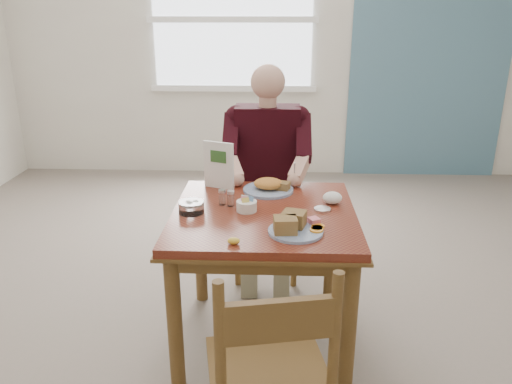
{
  "coord_description": "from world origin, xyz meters",
  "views": [
    {
      "loc": [
        0.06,
        -2.28,
        1.68
      ],
      "look_at": [
        -0.04,
        0.0,
        0.85
      ],
      "focal_mm": 35.0,
      "sensor_mm": 36.0,
      "label": 1
    }
  ],
  "objects_px": {
    "chair_far": "(267,204)",
    "far_plate": "(269,186)",
    "table": "(264,232)",
    "near_plate": "(294,226)",
    "chair_near": "(270,377)",
    "diner": "(267,159)"
  },
  "relations": [
    {
      "from": "table",
      "to": "chair_near",
      "type": "bearing_deg",
      "value": -86.96
    },
    {
      "from": "table",
      "to": "near_plate",
      "type": "distance_m",
      "value": 0.31
    },
    {
      "from": "table",
      "to": "chair_near",
      "type": "distance_m",
      "value": 0.88
    },
    {
      "from": "table",
      "to": "chair_near",
      "type": "height_order",
      "value": "chair_near"
    },
    {
      "from": "near_plate",
      "to": "far_plate",
      "type": "xyz_separation_m",
      "value": [
        -0.12,
        0.53,
        -0.0
      ]
    },
    {
      "from": "chair_near",
      "to": "diner",
      "type": "height_order",
      "value": "diner"
    },
    {
      "from": "chair_near",
      "to": "table",
      "type": "bearing_deg",
      "value": 93.04
    },
    {
      "from": "chair_near",
      "to": "near_plate",
      "type": "bearing_deg",
      "value": 81.57
    },
    {
      "from": "diner",
      "to": "table",
      "type": "bearing_deg",
      "value": -90.0
    },
    {
      "from": "chair_near",
      "to": "far_plate",
      "type": "xyz_separation_m",
      "value": [
        -0.02,
        1.15,
        0.3
      ]
    },
    {
      "from": "table",
      "to": "far_plate",
      "type": "distance_m",
      "value": 0.32
    },
    {
      "from": "diner",
      "to": "near_plate",
      "type": "distance_m",
      "value": 0.96
    },
    {
      "from": "table",
      "to": "chair_far",
      "type": "height_order",
      "value": "chair_far"
    },
    {
      "from": "table",
      "to": "chair_near",
      "type": "xyz_separation_m",
      "value": [
        0.05,
        -0.87,
        -0.16
      ]
    },
    {
      "from": "chair_near",
      "to": "far_plate",
      "type": "relative_size",
      "value": 2.68
    },
    {
      "from": "chair_near",
      "to": "far_plate",
      "type": "height_order",
      "value": "chair_near"
    },
    {
      "from": "far_plate",
      "to": "near_plate",
      "type": "bearing_deg",
      "value": -77.62
    },
    {
      "from": "chair_far",
      "to": "far_plate",
      "type": "relative_size",
      "value": 2.68
    },
    {
      "from": "table",
      "to": "near_plate",
      "type": "bearing_deg",
      "value": -60.17
    },
    {
      "from": "table",
      "to": "near_plate",
      "type": "xyz_separation_m",
      "value": [
        0.14,
        -0.24,
        0.14
      ]
    },
    {
      "from": "chair_near",
      "to": "far_plate",
      "type": "distance_m",
      "value": 1.19
    },
    {
      "from": "near_plate",
      "to": "chair_near",
      "type": "bearing_deg",
      "value": -98.43
    }
  ]
}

